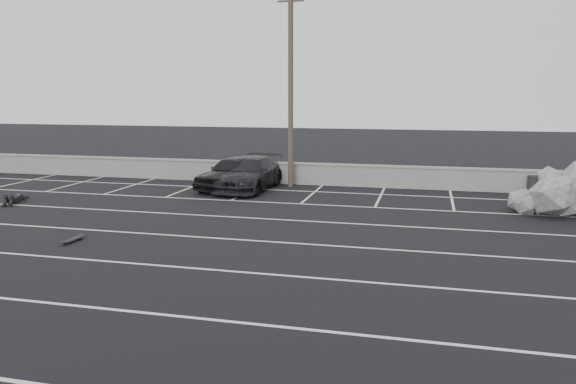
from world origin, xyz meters
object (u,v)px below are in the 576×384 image
(car_left, at_px, (234,172))
(skateboard, at_px, (73,240))
(car_right, at_px, (249,174))
(person, at_px, (15,196))
(trash_bin, at_px, (533,185))
(utility_pole, at_px, (291,88))

(car_left, xyz_separation_m, skateboard, (-1.51, -10.29, -0.71))
(car_right, distance_m, person, 9.99)
(car_right, height_order, trash_bin, car_right)
(person, bearing_deg, trash_bin, -6.68)
(trash_bin, height_order, person, trash_bin)
(car_left, distance_m, car_right, 0.72)
(car_right, relative_size, utility_pole, 0.56)
(car_right, relative_size, person, 2.06)
(person, height_order, skateboard, person)
(utility_pole, relative_size, trash_bin, 10.90)
(car_right, xyz_separation_m, person, (-8.49, -5.23, -0.52))
(car_right, distance_m, utility_pole, 4.46)
(car_right, xyz_separation_m, trash_bin, (12.62, 1.76, -0.32))
(car_right, xyz_separation_m, utility_pole, (1.66, 1.36, 3.91))
(trash_bin, distance_m, person, 22.24)
(car_left, height_order, car_right, car_left)
(utility_pole, distance_m, trash_bin, 11.76)
(trash_bin, bearing_deg, car_left, -172.41)
(person, bearing_deg, utility_pole, 7.98)
(car_left, bearing_deg, utility_pole, 44.86)
(utility_pole, bearing_deg, skateboard, -108.43)
(car_right, relative_size, trash_bin, 6.12)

